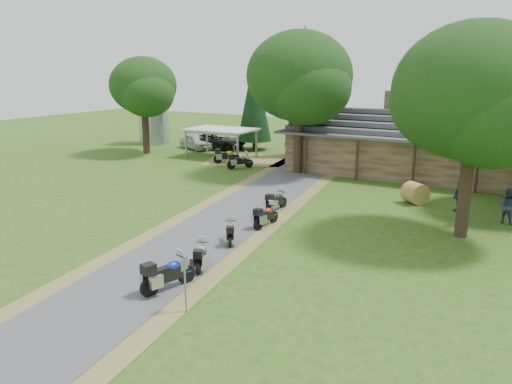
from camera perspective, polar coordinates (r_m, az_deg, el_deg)
The scene contains 24 objects.
ground at distance 21.30m, azimuth -10.85°, elevation -8.12°, with size 120.00×120.00×0.00m, color #2B4F16.
driveway at distance 24.55m, azimuth -5.76°, elevation -4.92°, with size 46.00×46.00×0.00m, color #4A4A4D.
lodge at distance 39.96m, azimuth 19.03°, elevation 5.36°, with size 21.40×9.40×4.90m, color #4F3C29, non-canonical shape.
silo at distance 54.91m, azimuth -11.61°, elevation 8.86°, with size 3.22×3.22×6.54m, color gray.
carport at distance 45.65m, azimuth -3.98°, elevation 5.62°, with size 6.02×4.01×2.61m, color silver, non-canonical shape.
car_white_sedan at distance 50.56m, azimuth -6.89°, elevation 5.95°, with size 5.59×2.36×1.86m, color silver.
car_dark_suv at distance 50.32m, azimuth -4.44°, elevation 6.27°, with size 6.22×2.64×2.38m, color black.
motorcycle_row_a at distance 18.69m, azimuth -10.02°, elevation -8.99°, with size 2.05×0.67×1.40m, color navy, non-canonical shape.
motorcycle_row_b at distance 20.47m, azimuth -6.33°, elevation -7.13°, with size 1.70×0.55×1.16m, color #9EA0A5, non-canonical shape.
motorcycle_row_c at distance 23.25m, azimuth -2.92°, elevation -4.48°, with size 1.65×0.54×1.13m, color gold, non-canonical shape.
motorcycle_row_d at distance 25.59m, azimuth 1.16°, elevation -2.61°, with size 1.81×0.59×1.24m, color red, non-canonical shape.
motorcycle_row_e at distance 28.39m, azimuth 2.36°, elevation -0.93°, with size 1.81×0.59×1.24m, color black, non-canonical shape.
motorcycle_carport_a at distance 42.65m, azimuth -3.32°, elevation 4.23°, with size 2.06×0.67×1.41m, color #D79E0B, non-canonical shape.
motorcycle_carport_b at distance 40.39m, azimuth -1.83°, elevation 3.67°, with size 2.01×0.66×1.38m, color gray, non-canonical shape.
person_a at distance 27.68m, azimuth 22.60°, elevation -1.59°, with size 0.57×0.41×2.01m, color #2E3A52.
person_b at distance 29.09m, azimuth 26.82°, elevation -1.10°, with size 0.63×0.45×2.21m, color #2E3A52.
person_c at distance 30.38m, azimuth 22.25°, elevation -0.15°, with size 0.60×0.43×2.10m, color #2E3A52.
hay_bale at distance 31.35m, azimuth 17.73°, elevation -0.12°, with size 1.28×1.28×1.17m, color olive.
sign_post at distance 16.86m, azimuth -8.10°, elevation -10.47°, with size 0.36×0.06×1.98m, color gray, non-canonical shape.
oak_lodge_left at distance 38.17m, azimuth 4.94°, elevation 10.94°, with size 7.91×7.91×11.85m, color #16330F, non-canonical shape.
oak_driveway at distance 25.10m, azimuth 23.48°, elevation 7.45°, with size 7.45×7.45×11.13m, color #16330F, non-canonical shape.
oak_silo at distance 48.35m, azimuth -12.68°, elevation 10.35°, with size 6.20×6.20×10.26m, color #16330F, non-canonical shape.
cedar_near at distance 45.70m, azimuth 5.46°, elevation 11.34°, with size 3.32×3.32×11.71m, color black.
cedar_far at distance 49.53m, azimuth -0.19°, elevation 10.24°, with size 3.39×3.39×9.35m, color black.
Camera 1 is at (12.91, -14.97, 7.93)m, focal length 35.00 mm.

